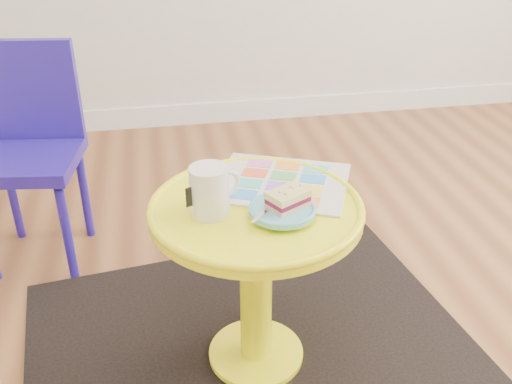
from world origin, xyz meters
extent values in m
plane|color=brown|center=(0.00, 0.00, 0.00)|extent=(4.00, 4.00, 0.00)
cube|color=white|center=(0.00, 1.99, 0.06)|extent=(4.00, 0.02, 0.12)
cube|color=black|center=(-0.60, 0.13, 0.00)|extent=(1.43, 1.26, 0.01)
cylinder|color=#FBF615|center=(-0.60, 0.13, 0.01)|extent=(0.28, 0.28, 0.02)
cylinder|color=#FBF615|center=(-0.60, 0.13, 0.26)|extent=(0.09, 0.09, 0.46)
cylinder|color=#FBF615|center=(-0.60, 0.13, 0.50)|extent=(0.54, 0.54, 0.03)
cylinder|color=#251693|center=(-1.16, 0.63, 0.18)|extent=(0.03, 0.03, 0.35)
cylinder|color=#251693|center=(-1.39, 0.94, 0.18)|extent=(0.03, 0.03, 0.35)
cylinder|color=#251693|center=(-1.12, 0.90, 0.18)|extent=(0.03, 0.03, 0.35)
cube|color=#251693|center=(-1.27, 0.78, 0.39)|extent=(0.39, 0.39, 0.04)
cube|color=#251693|center=(-1.25, 0.93, 0.59)|extent=(0.34, 0.08, 0.36)
cube|color=silver|center=(-0.51, 0.23, 0.52)|extent=(0.44, 0.41, 0.01)
cylinder|color=white|center=(-0.72, 0.11, 0.58)|extent=(0.10, 0.10, 0.13)
torus|color=white|center=(-0.67, 0.13, 0.58)|extent=(0.07, 0.04, 0.07)
cylinder|color=#D1B78C|center=(-0.72, 0.11, 0.63)|extent=(0.09, 0.09, 0.01)
cylinder|color=#62BACF|center=(-0.55, 0.06, 0.52)|extent=(0.06, 0.06, 0.01)
cylinder|color=#62BACF|center=(-0.55, 0.06, 0.53)|extent=(0.16, 0.16, 0.01)
cube|color=#D3BC8C|center=(-0.53, 0.07, 0.55)|extent=(0.12, 0.10, 0.01)
cube|color=maroon|center=(-0.53, 0.07, 0.56)|extent=(0.11, 0.10, 0.01)
cube|color=#EADB8C|center=(-0.53, 0.07, 0.57)|extent=(0.12, 0.10, 0.02)
cube|color=silver|center=(-0.59, 0.05, 0.54)|extent=(0.09, 0.09, 0.00)
cube|color=silver|center=(-0.54, 0.10, 0.54)|extent=(0.04, 0.04, 0.00)
camera|label=1|loc=(-0.83, -1.09, 1.24)|focal=40.00mm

